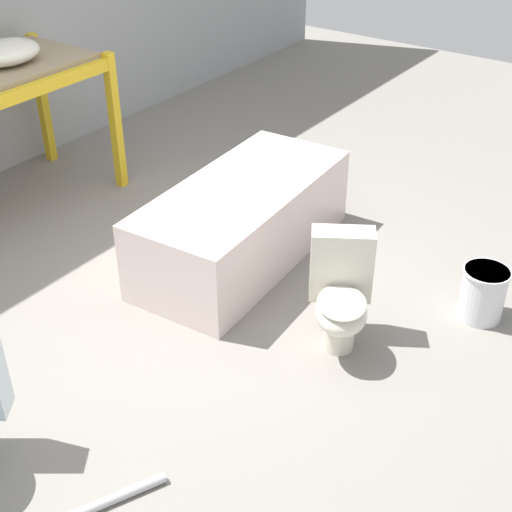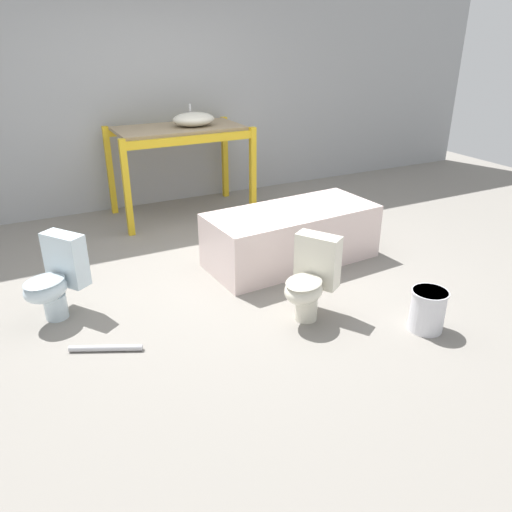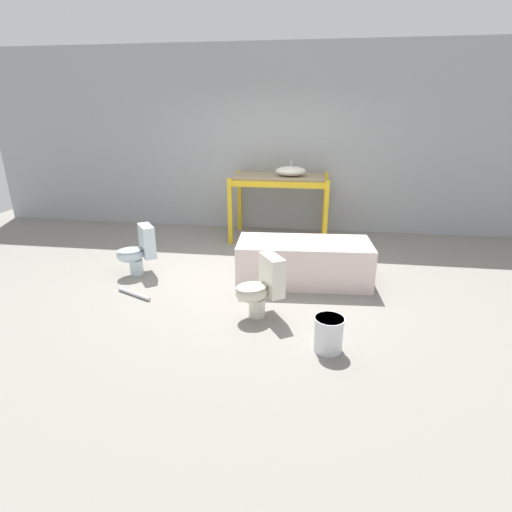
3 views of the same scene
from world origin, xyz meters
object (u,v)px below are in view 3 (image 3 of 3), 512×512
object	(u,v)px
bathtub_main	(304,259)
bucket_white	(329,333)
sink_basin	(291,171)
toilet_near	(261,286)
toilet_far	(138,250)

from	to	relation	value
bathtub_main	bucket_white	world-z (taller)	bathtub_main
bucket_white	sink_basin	bearing A→B (deg)	99.92
sink_basin	bathtub_main	bearing A→B (deg)	-80.44
toilet_near	bucket_white	size ratio (longest dim) A/B	2.00
toilet_near	bucket_white	distance (m)	0.93
sink_basin	bucket_white	distance (m)	3.59
bathtub_main	toilet_near	size ratio (longest dim) A/B	2.59
toilet_far	bathtub_main	bearing A→B (deg)	55.70
sink_basin	bathtub_main	distance (m)	2.03
bucket_white	toilet_near	bearing A→B (deg)	140.55
sink_basin	toilet_near	bearing A→B (deg)	-92.32
sink_basin	toilet_far	bearing A→B (deg)	-135.61
toilet_far	bucket_white	bearing A→B (deg)	23.09
sink_basin	toilet_far	distance (m)	2.80
bathtub_main	toilet_near	world-z (taller)	toilet_near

